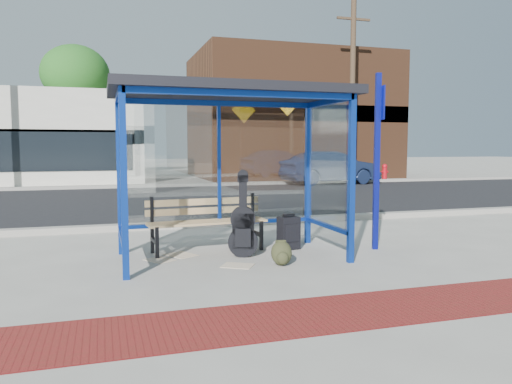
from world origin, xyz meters
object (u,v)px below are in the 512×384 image
object	(u,v)px
guitar_bag	(243,227)
parked_car	(330,168)
bench	(206,219)
backpack	(282,254)
fire_hydrant	(385,172)
suitcase	(289,233)

from	to	relation	value
guitar_bag	parked_car	distance (m)	14.52
bench	backpack	distance (m)	1.50
backpack	parked_car	bearing A→B (deg)	73.15
bench	guitar_bag	size ratio (longest dim) A/B	1.54
bench	guitar_bag	bearing A→B (deg)	-58.27
guitar_bag	backpack	size ratio (longest dim) A/B	3.50
fire_hydrant	suitcase	bearing A→B (deg)	-126.65
guitar_bag	parked_car	xyz separation A→B (m)	(7.38, 12.51, 0.26)
bench	parked_car	size ratio (longest dim) A/B	0.43
suitcase	parked_car	world-z (taller)	parked_car
parked_car	fire_hydrant	size ratio (longest dim) A/B	5.24
fire_hydrant	guitar_bag	bearing A→B (deg)	-128.27
parked_car	fire_hydrant	bearing A→B (deg)	-80.77
backpack	suitcase	bearing A→B (deg)	75.35
parked_car	fire_hydrant	world-z (taller)	parked_car
backpack	parked_car	distance (m)	14.94
bench	fire_hydrant	size ratio (longest dim) A/B	2.28
fire_hydrant	parked_car	bearing A→B (deg)	-164.68
suitcase	backpack	world-z (taller)	suitcase
suitcase	fire_hydrant	xyz separation A→B (m)	(9.73, 13.08, 0.18)
guitar_bag	backpack	xyz separation A→B (m)	(0.35, -0.67, -0.27)
guitar_bag	parked_car	world-z (taller)	parked_car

